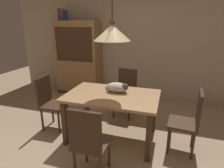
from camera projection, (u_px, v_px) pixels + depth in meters
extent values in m
plane|color=tan|center=(93.00, 157.00, 2.62)|extent=(10.00, 10.00, 0.00)
cube|color=beige|center=(134.00, 38.00, 4.58)|extent=(6.40, 0.10, 2.90)
cube|color=tan|center=(112.00, 96.00, 2.86)|extent=(1.40, 0.90, 0.04)
cube|color=#472D1E|center=(65.00, 124.00, 2.80)|extent=(0.07, 0.07, 0.71)
cube|color=#472D1E|center=(148.00, 138.00, 2.44)|extent=(0.07, 0.07, 0.71)
cube|color=#472D1E|center=(87.00, 103.00, 3.51)|extent=(0.07, 0.07, 0.71)
cube|color=#472D1E|center=(154.00, 112.00, 3.15)|extent=(0.07, 0.07, 0.71)
cube|color=#472D1E|center=(183.00, 124.00, 2.65)|extent=(0.43, 0.43, 0.04)
cube|color=#40291B|center=(199.00, 109.00, 2.51)|extent=(0.07, 0.38, 0.48)
cylinder|color=#472D1E|center=(171.00, 129.00, 2.92)|extent=(0.04, 0.04, 0.41)
cylinder|color=#472D1E|center=(168.00, 141.00, 2.64)|extent=(0.04, 0.04, 0.41)
cylinder|color=#472D1E|center=(193.00, 134.00, 2.81)|extent=(0.04, 0.04, 0.41)
cylinder|color=#472D1E|center=(193.00, 146.00, 2.52)|extent=(0.04, 0.04, 0.41)
cube|color=#472D1E|center=(54.00, 105.00, 3.25)|extent=(0.41, 0.41, 0.04)
cube|color=#40291B|center=(44.00, 90.00, 3.21)|extent=(0.05, 0.38, 0.48)
cylinder|color=#472D1E|center=(59.00, 122.00, 3.13)|extent=(0.04, 0.04, 0.41)
cylinder|color=#472D1E|center=(68.00, 114.00, 3.43)|extent=(0.04, 0.04, 0.41)
cylinder|color=#472D1E|center=(42.00, 120.00, 3.21)|extent=(0.04, 0.04, 0.41)
cylinder|color=#472D1E|center=(53.00, 112.00, 3.51)|extent=(0.04, 0.04, 0.41)
cube|color=#472D1E|center=(92.00, 143.00, 2.23)|extent=(0.40, 0.40, 0.04)
cube|color=#40291B|center=(85.00, 132.00, 1.98)|extent=(0.38, 0.04, 0.48)
cylinder|color=#472D1E|center=(109.00, 153.00, 2.40)|extent=(0.04, 0.04, 0.41)
cylinder|color=#472D1E|center=(86.00, 148.00, 2.48)|extent=(0.04, 0.04, 0.41)
cylinder|color=#472D1E|center=(75.00, 165.00, 2.19)|extent=(0.04, 0.04, 0.41)
cube|color=#472D1E|center=(124.00, 96.00, 3.68)|extent=(0.44, 0.44, 0.04)
cube|color=#40291B|center=(128.00, 81.00, 3.75)|extent=(0.38, 0.08, 0.48)
cylinder|color=#472D1E|center=(113.00, 108.00, 3.67)|extent=(0.04, 0.04, 0.41)
cylinder|color=#472D1E|center=(129.00, 111.00, 3.55)|extent=(0.04, 0.04, 0.41)
cylinder|color=#472D1E|center=(119.00, 102.00, 3.95)|extent=(0.04, 0.04, 0.41)
cylinder|color=#472D1E|center=(134.00, 104.00, 3.83)|extent=(0.04, 0.04, 0.41)
ellipsoid|color=beige|center=(117.00, 87.00, 2.94)|extent=(0.34, 0.22, 0.15)
sphere|color=brown|center=(125.00, 87.00, 2.88)|extent=(0.11, 0.11, 0.11)
cylinder|color=brown|center=(111.00, 88.00, 3.05)|extent=(0.18, 0.04, 0.04)
cone|color=beige|center=(112.00, 33.00, 2.57)|extent=(0.52, 0.52, 0.22)
cylinder|color=#513D23|center=(112.00, 23.00, 2.53)|extent=(0.08, 0.08, 0.04)
cube|color=#A87A4C|center=(79.00, 58.00, 4.82)|extent=(1.10, 0.44, 1.85)
cube|color=#472D1E|center=(73.00, 45.00, 4.50)|extent=(0.97, 0.01, 0.81)
cube|color=#472D1E|center=(80.00, 91.00, 5.09)|extent=(1.12, 0.45, 0.08)
cube|color=#B73833|center=(60.00, 15.00, 4.62)|extent=(0.04, 0.22, 0.28)
cube|color=#427A4C|center=(62.00, 15.00, 4.60)|extent=(0.03, 0.20, 0.26)
cube|color=#384C93|center=(64.00, 15.00, 4.59)|extent=(0.06, 0.24, 0.24)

